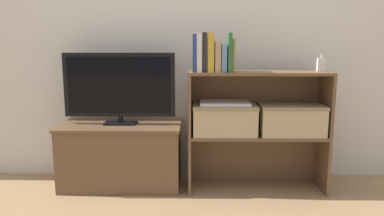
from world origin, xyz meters
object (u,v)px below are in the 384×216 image
storage_basket_left (224,118)px  baby_monitor (321,65)px  book_mustard (211,52)px  tv_stand (122,154)px  book_ivory (199,53)px  storage_basket_right (291,118)px  laptop (225,103)px  book_skyblue (224,58)px  book_forest (229,52)px  book_olive (233,55)px  book_tan (218,57)px  tv (120,86)px  book_navy (195,53)px  book_charcoal (205,52)px

storage_basket_left → baby_monitor: bearing=1.3°
book_mustard → baby_monitor: bearing=3.9°
tv_stand → book_ivory: size_ratio=3.39×
storage_basket_right → laptop: 0.47m
baby_monitor → book_skyblue: bearing=-175.6°
book_ivory → storage_basket_right: 0.78m
book_skyblue → book_forest: book_forest is taller
book_skyblue → book_olive: book_olive is taller
book_ivory → tv_stand: bearing=168.9°
tv_stand → book_tan: (0.68, -0.11, 0.71)m
book_ivory → storage_basket_right: size_ratio=0.58×
book_olive → book_ivory: bearing=180.0°
storage_basket_left → book_skyblue: bearing=-110.3°
book_ivory → tv: bearing=169.1°
book_navy → book_olive: book_navy is taller
book_charcoal → book_olive: 0.19m
storage_basket_right → baby_monitor: bearing=4.5°
book_navy → book_skyblue: book_navy is taller
book_olive → storage_basket_left: (-0.05, 0.04, -0.43)m
tv_stand → book_mustard: book_mustard is taller
storage_basket_left → book_olive: bearing=-38.2°
book_forest → book_skyblue: bearing=180.0°
storage_basket_right → laptop: laptop is taller
laptop → tv: bearing=174.4°
tv_stand → storage_basket_left: storage_basket_left is taller
tv_stand → baby_monitor: baby_monitor is taller
book_ivory → book_mustard: size_ratio=0.99×
book_ivory → baby_monitor: bearing=3.6°
baby_monitor → storage_basket_right: (-0.19, -0.01, -0.37)m
baby_monitor → storage_basket_left: baby_monitor is taller
book_navy → book_tan: bearing=0.0°
tv_stand → book_charcoal: size_ratio=3.33×
tv_stand → tv: tv is taller
book_charcoal → storage_basket_right: 0.75m
tv → book_skyblue: 0.76m
book_forest → book_navy: bearing=180.0°
tv_stand → book_forest: size_ratio=3.37×
book_olive → storage_basket_right: (0.41, 0.04, -0.43)m
tv → book_mustard: size_ratio=3.05×
book_skyblue → laptop: bearing=69.7°
book_navy → baby_monitor: (0.86, 0.05, -0.08)m
book_navy → storage_basket_right: bearing=3.1°
book_ivory → baby_monitor: (0.83, 0.05, -0.08)m
book_olive → book_forest: bearing=180.0°
book_navy → tv_stand: bearing=168.3°
book_mustard → storage_basket_left: (0.10, 0.04, -0.45)m
book_forest → laptop: 0.35m
book_navy → book_charcoal: (0.07, 0.00, 0.01)m
laptop → book_charcoal: bearing=-165.5°
storage_basket_left → storage_basket_right: size_ratio=1.00×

